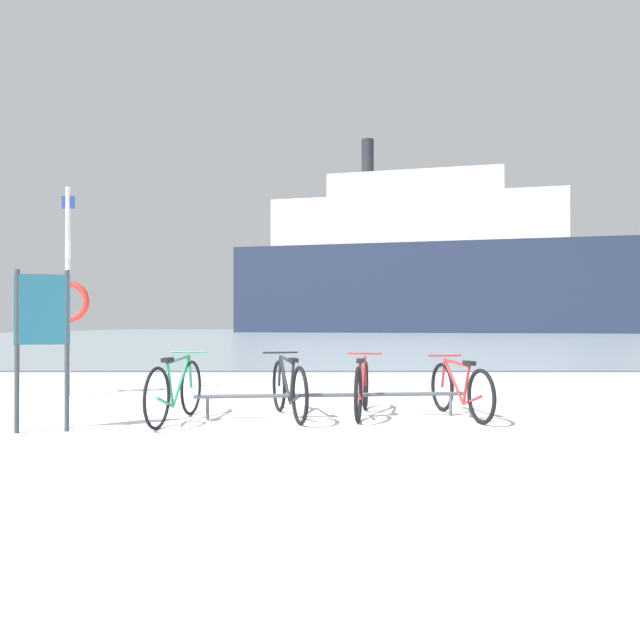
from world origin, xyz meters
TOP-DOWN VIEW (x-y plane):
  - ground at (0.00, 53.90)m, footprint 80.00×132.00m
  - bike_rack at (1.43, 2.92)m, footprint 3.33×0.39m
  - bicycle_0 at (-0.42, 2.63)m, footprint 0.46×1.74m
  - bicycle_1 at (0.90, 2.93)m, footprint 0.63×1.71m
  - bicycle_2 at (1.81, 3.09)m, footprint 0.46×1.70m
  - bicycle_3 at (3.02, 2.97)m, footprint 0.55×1.66m
  - info_sign at (-1.68, 1.95)m, footprint 0.54×0.16m
  - rescue_post at (-2.80, 5.24)m, footprint 0.69×0.11m
  - ferry_ship at (14.90, 76.04)m, footprint 51.64×20.37m

SIDE VIEW (x-z plane):
  - ground at x=0.00m, z-range -0.08..0.00m
  - bike_rack at x=1.43m, z-range 0.11..0.42m
  - bicycle_3 at x=3.02m, z-range -0.04..0.72m
  - bicycle_2 at x=1.81m, z-range -0.04..0.74m
  - bicycle_1 at x=0.90m, z-range -0.04..0.76m
  - bicycle_0 at x=-0.42m, z-range -0.04..0.78m
  - info_sign at x=-1.68m, z-range 0.29..2.03m
  - rescue_post at x=-2.80m, z-range -0.07..3.30m
  - ferry_ship at x=14.90m, z-range -4.37..22.16m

